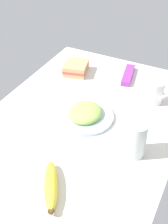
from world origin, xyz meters
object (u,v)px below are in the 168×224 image
(sandwich_main, at_px, (76,68))
(glass_of_milk, at_px, (135,141))
(plate_of_food, at_px, (86,114))
(banana, at_px, (51,185))
(coffee_mug_black, at_px, (153,91))
(snack_bar, at_px, (128,75))

(sandwich_main, height_order, glass_of_milk, glass_of_milk)
(sandwich_main, bearing_deg, glass_of_milk, 48.07)
(plate_of_food, bearing_deg, banana, 9.38)
(coffee_mug_black, bearing_deg, snack_bar, -130.30)
(coffee_mug_black, relative_size, glass_of_milk, 0.86)
(plate_of_food, height_order, coffee_mug_black, coffee_mug_black)
(sandwich_main, height_order, banana, sandwich_main)
(plate_of_food, bearing_deg, sandwich_main, -145.54)
(sandwich_main, xyz_separation_m, glass_of_milk, (0.33, 0.37, 0.03))
(coffee_mug_black, relative_size, banana, 0.62)
(plate_of_food, height_order, snack_bar, plate_of_food)
(coffee_mug_black, bearing_deg, glass_of_milk, 5.69)
(sandwich_main, relative_size, snack_bar, 0.82)
(sandwich_main, relative_size, glass_of_milk, 1.05)
(banana, xyz_separation_m, snack_bar, (-0.62, -0.01, -0.01))
(sandwich_main, distance_m, glass_of_milk, 0.50)
(snack_bar, bearing_deg, banana, -9.68)
(sandwich_main, xyz_separation_m, snack_bar, (-0.06, 0.21, -0.01))
(plate_of_food, distance_m, glass_of_milk, 0.22)
(coffee_mug_black, bearing_deg, plate_of_food, -40.64)
(glass_of_milk, distance_m, snack_bar, 0.43)
(coffee_mug_black, bearing_deg, banana, -13.36)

